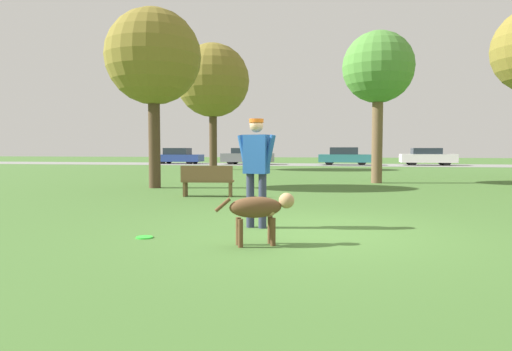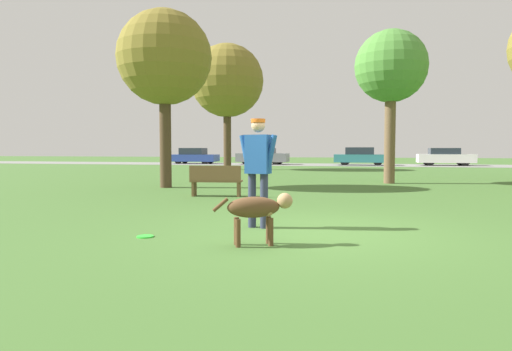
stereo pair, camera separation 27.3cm
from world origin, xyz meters
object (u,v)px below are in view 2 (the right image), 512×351
at_px(frisbee, 145,236).
at_px(tree_far_left, 227,81).
at_px(dog, 258,209).
at_px(parked_car_blue, 194,156).
at_px(park_bench, 216,180).
at_px(tree_mid_center, 391,68).
at_px(person, 258,163).
at_px(parked_car_teal, 361,156).
at_px(tree_near_left, 165,59).
at_px(parked_car_grey, 262,156).
at_px(parked_car_white, 445,157).

relative_size(frisbee, tree_far_left, 0.03).
bearing_deg(dog, parked_car_blue, 89.06).
bearing_deg(tree_far_left, park_bench, -74.89).
relative_size(dog, tree_mid_center, 0.19).
xyz_separation_m(person, tree_mid_center, (2.73, 10.41, 3.20)).
height_order(person, parked_car_teal, person).
height_order(person, tree_near_left, tree_near_left).
relative_size(dog, parked_car_blue, 0.27).
bearing_deg(parked_car_grey, tree_mid_center, -63.65).
distance_m(tree_near_left, parked_car_blue, 24.14).
xyz_separation_m(person, parked_car_white, (8.04, 29.66, -0.39)).
distance_m(dog, tree_mid_center, 12.57).
xyz_separation_m(tree_near_left, parked_car_grey, (-1.43, 22.49, -3.58)).
bearing_deg(dog, park_bench, 90.01).
distance_m(frisbee, tree_far_left, 22.18).
bearing_deg(dog, frisbee, 151.05).
bearing_deg(parked_car_grey, person, -76.90).
relative_size(dog, frisbee, 4.28).
distance_m(person, parked_car_white, 30.73).
distance_m(parked_car_white, park_bench, 27.13).
xyz_separation_m(parked_car_white, park_bench, (-10.20, -25.14, -0.22)).
relative_size(dog, tree_far_left, 0.14).
relative_size(tree_near_left, parked_car_blue, 1.48).
xyz_separation_m(tree_mid_center, parked_car_blue, (-14.82, 19.15, -3.61)).
height_order(dog, frisbee, dog).
distance_m(frisbee, tree_mid_center, 13.00).
relative_size(tree_mid_center, parked_car_white, 1.39).
distance_m(parked_car_blue, parked_car_white, 20.13).
bearing_deg(person, parked_car_blue, 124.13).
height_order(parked_car_blue, parked_car_grey, parked_car_blue).
distance_m(tree_near_left, parked_car_grey, 22.81).
bearing_deg(parked_car_white, tree_far_left, -144.95).
relative_size(person, frisbee, 7.23).
bearing_deg(tree_far_left, dog, -72.70).
bearing_deg(tree_near_left, parked_car_teal, 73.76).
bearing_deg(tree_near_left, parked_car_grey, 93.64).
bearing_deg(dog, parked_car_white, 53.19).
height_order(tree_near_left, parked_car_grey, tree_near_left).
bearing_deg(parked_car_teal, tree_far_left, -129.31).
height_order(person, parked_car_blue, person).
distance_m(parked_car_blue, parked_car_grey, 6.00).
height_order(parked_car_blue, park_bench, parked_car_blue).
distance_m(parked_car_grey, parked_car_teal, 7.90).
bearing_deg(parked_car_blue, parked_car_grey, -2.50).
relative_size(frisbee, parked_car_grey, 0.06).
distance_m(person, tree_near_left, 8.90).
bearing_deg(park_bench, tree_far_left, -81.20).
xyz_separation_m(tree_far_left, park_bench, (4.13, -15.30, -4.97)).
bearing_deg(person, dog, -65.76).
bearing_deg(person, tree_near_left, 136.01).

